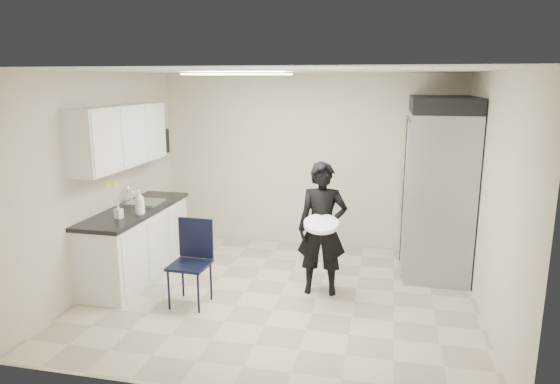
% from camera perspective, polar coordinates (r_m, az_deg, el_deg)
% --- Properties ---
extents(floor, '(4.50, 4.50, 0.00)m').
position_cam_1_polar(floor, '(6.07, 0.04, -11.68)').
color(floor, '#BDB395').
rests_on(floor, ground).
extents(ceiling, '(4.50, 4.50, 0.00)m').
position_cam_1_polar(ceiling, '(5.53, 0.05, 13.69)').
color(ceiling, silver).
rests_on(ceiling, back_wall).
extents(back_wall, '(4.50, 0.00, 4.50)m').
position_cam_1_polar(back_wall, '(7.59, 3.30, 3.55)').
color(back_wall, beige).
rests_on(back_wall, floor).
extents(left_wall, '(0.00, 4.00, 4.00)m').
position_cam_1_polar(left_wall, '(6.51, -19.68, 1.29)').
color(left_wall, beige).
rests_on(left_wall, floor).
extents(right_wall, '(0.00, 4.00, 4.00)m').
position_cam_1_polar(right_wall, '(5.63, 23.02, -0.68)').
color(right_wall, beige).
rests_on(right_wall, floor).
extents(ceiling_panel, '(1.20, 0.60, 0.02)m').
position_cam_1_polar(ceiling_panel, '(6.07, -4.81, 13.28)').
color(ceiling_panel, white).
rests_on(ceiling_panel, ceiling).
extents(lower_counter, '(0.60, 1.90, 0.86)m').
position_cam_1_polar(lower_counter, '(6.74, -16.06, -5.73)').
color(lower_counter, silver).
rests_on(lower_counter, floor).
extents(countertop, '(0.64, 1.95, 0.05)m').
position_cam_1_polar(countertop, '(6.62, -16.30, -1.98)').
color(countertop, black).
rests_on(countertop, lower_counter).
extents(sink, '(0.42, 0.40, 0.14)m').
position_cam_1_polar(sink, '(6.83, -15.15, -1.60)').
color(sink, gray).
rests_on(sink, countertop).
extents(faucet, '(0.02, 0.02, 0.24)m').
position_cam_1_polar(faucet, '(6.88, -16.70, -0.29)').
color(faucet, silver).
rests_on(faucet, countertop).
extents(upper_cabinets, '(0.35, 1.80, 0.75)m').
position_cam_1_polar(upper_cabinets, '(6.51, -17.79, 6.11)').
color(upper_cabinets, silver).
rests_on(upper_cabinets, left_wall).
extents(towel_dispenser, '(0.22, 0.30, 0.35)m').
position_cam_1_polar(towel_dispenser, '(7.58, -13.76, 5.63)').
color(towel_dispenser, black).
rests_on(towel_dispenser, left_wall).
extents(notice_sticker_left, '(0.00, 0.12, 0.07)m').
position_cam_1_polar(notice_sticker_left, '(6.61, -19.13, 0.78)').
color(notice_sticker_left, yellow).
rests_on(notice_sticker_left, left_wall).
extents(notice_sticker_right, '(0.00, 0.12, 0.07)m').
position_cam_1_polar(notice_sticker_right, '(6.78, -18.24, 0.79)').
color(notice_sticker_right, yellow).
rests_on(notice_sticker_right, left_wall).
extents(commercial_fridge, '(0.80, 1.35, 2.10)m').
position_cam_1_polar(commercial_fridge, '(6.86, 17.54, -0.14)').
color(commercial_fridge, gray).
rests_on(commercial_fridge, floor).
extents(fridge_compressor, '(0.80, 1.35, 0.20)m').
position_cam_1_polar(fridge_compressor, '(6.71, 18.20, 9.48)').
color(fridge_compressor, black).
rests_on(fridge_compressor, commercial_fridge).
extents(folding_chair, '(0.44, 0.44, 0.94)m').
position_cam_1_polar(folding_chair, '(5.75, -10.31, -8.25)').
color(folding_chair, black).
rests_on(folding_chair, floor).
extents(man_tuxedo, '(0.61, 0.43, 1.58)m').
position_cam_1_polar(man_tuxedo, '(5.90, 4.85, -4.22)').
color(man_tuxedo, black).
rests_on(man_tuxedo, floor).
extents(bucket_lid, '(0.43, 0.43, 0.05)m').
position_cam_1_polar(bucket_lid, '(5.62, 4.74, -3.67)').
color(bucket_lid, white).
rests_on(bucket_lid, man_tuxedo).
extents(soap_bottle_a, '(0.13, 0.13, 0.31)m').
position_cam_1_polar(soap_bottle_a, '(6.24, -15.75, -1.13)').
color(soap_bottle_a, white).
rests_on(soap_bottle_a, countertop).
extents(soap_bottle_b, '(0.09, 0.10, 0.18)m').
position_cam_1_polar(soap_bottle_b, '(6.15, -17.98, -2.10)').
color(soap_bottle_b, silver).
rests_on(soap_bottle_b, countertop).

